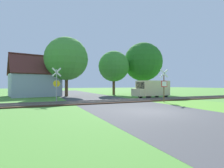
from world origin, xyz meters
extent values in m
plane|color=#4C8433|center=(0.00, 0.00, 0.00)|extent=(160.00, 160.00, 0.00)
cube|color=#424244|center=(0.00, 2.00, 0.00)|extent=(7.58, 80.00, 0.01)
cube|color=#422D1E|center=(0.00, 6.59, 0.05)|extent=(60.00, 2.60, 0.10)
cube|color=slate|center=(0.00, 7.30, 0.16)|extent=(60.00, 0.08, 0.12)
cube|color=slate|center=(0.00, 5.87, 0.16)|extent=(60.00, 0.08, 0.12)
cylinder|color=brown|center=(4.77, 4.53, 1.49)|extent=(0.10, 0.10, 2.99)
cube|color=red|center=(4.75, 4.46, 1.81)|extent=(0.59, 0.16, 0.60)
cube|color=white|center=(4.75, 4.44, 1.81)|extent=(0.48, 0.11, 0.49)
cube|color=white|center=(4.75, 4.46, 2.84)|extent=(0.86, 0.21, 0.88)
cube|color=white|center=(4.75, 4.46, 2.84)|extent=(0.86, 0.21, 0.88)
cylinder|color=#9E9EA5|center=(-5.03, 8.14, 1.59)|extent=(0.09, 0.09, 3.19)
cube|color=white|center=(-5.03, 8.19, 2.94)|extent=(0.87, 0.12, 0.88)
cube|color=white|center=(-5.03, 8.19, 2.94)|extent=(0.87, 0.12, 0.88)
cylinder|color=yellow|center=(-5.03, 8.20, 1.84)|extent=(0.64, 0.10, 0.64)
cube|color=#99A3B7|center=(-7.08, 19.72, 1.68)|extent=(7.60, 7.40, 3.35)
cube|color=#562823|center=(-6.78, 18.18, 4.75)|extent=(7.41, 4.80, 3.18)
cube|color=#562823|center=(-7.38, 21.26, 4.75)|extent=(7.41, 4.80, 3.18)
cube|color=brown|center=(-5.32, 20.06, 5.22)|extent=(0.59, 0.59, 1.10)
cylinder|color=#513823|center=(-2.73, 17.01, 1.59)|extent=(0.46, 0.46, 3.18)
sphere|color=#478E38|center=(-2.73, 17.01, 5.55)|extent=(6.33, 6.33, 6.33)
cylinder|color=#513823|center=(11.50, 18.33, 1.65)|extent=(0.47, 0.47, 3.29)
sphere|color=#286B23|center=(11.50, 18.33, 5.98)|extent=(7.16, 7.16, 7.16)
cylinder|color=#513823|center=(5.35, 18.01, 1.46)|extent=(0.45, 0.45, 2.91)
sphere|color=#3D8433|center=(5.35, 18.01, 4.87)|extent=(5.22, 5.22, 5.22)
cube|color=beige|center=(6.99, 9.27, 1.29)|extent=(4.37, 2.32, 1.90)
cube|color=beige|center=(4.55, 9.02, 0.79)|extent=(0.88, 1.87, 0.90)
cube|color=#19232D|center=(4.92, 9.06, 1.62)|extent=(0.21, 1.61, 0.85)
cube|color=navy|center=(6.89, 10.22, 0.96)|extent=(3.76, 0.40, 0.16)
cylinder|color=black|center=(5.49, 9.90, 0.34)|extent=(0.69, 0.25, 0.68)
cylinder|color=black|center=(5.65, 8.35, 0.34)|extent=(0.69, 0.25, 0.68)
cylinder|color=black|center=(8.33, 10.20, 0.34)|extent=(0.69, 0.25, 0.68)
cylinder|color=black|center=(8.49, 8.65, 0.34)|extent=(0.69, 0.25, 0.68)
camera|label=1|loc=(-6.81, -9.23, 1.74)|focal=28.00mm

